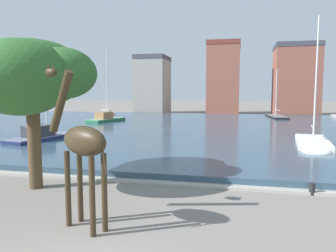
% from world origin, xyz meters
% --- Properties ---
extents(harbor_water, '(87.83, 42.52, 0.41)m').
position_xyz_m(harbor_water, '(0.00, 29.73, 0.20)').
color(harbor_water, '#334C60').
rests_on(harbor_water, ground).
extents(quay_edge_coping, '(87.83, 0.50, 0.12)m').
position_xyz_m(quay_edge_coping, '(0.00, 8.22, 0.06)').
color(quay_edge_coping, '#ADA89E').
rests_on(quay_edge_coping, ground).
extents(giraffe_statue, '(2.77, 1.70, 5.12)m').
position_xyz_m(giraffe_statue, '(-1.10, 3.18, 2.61)').
color(giraffe_statue, '#382B19').
rests_on(giraffe_statue, ground).
extents(sailboat_white, '(2.82, 7.12, 9.30)m').
position_xyz_m(sailboat_white, '(8.64, 18.25, 0.43)').
color(sailboat_white, white).
rests_on(sailboat_white, ground).
extents(sailboat_black, '(2.72, 9.04, 7.53)m').
position_xyz_m(sailboat_black, '(8.86, 45.11, 0.37)').
color(sailboat_black, black).
rests_on(sailboat_black, ground).
extents(sailboat_navy, '(3.35, 7.28, 8.23)m').
position_xyz_m(sailboat_navy, '(-11.55, 17.36, 0.53)').
color(sailboat_navy, navy).
rests_on(sailboat_navy, ground).
extents(sailboat_green, '(3.65, 6.62, 9.49)m').
position_xyz_m(sailboat_green, '(-13.01, 33.12, 0.57)').
color(sailboat_green, '#236B42').
rests_on(sailboat_green, ground).
extents(sailboat_orange, '(3.30, 6.48, 5.94)m').
position_xyz_m(sailboat_orange, '(-17.45, 43.02, 0.45)').
color(sailboat_orange, orange).
rests_on(sailboat_orange, ground).
extents(shade_tree, '(5.33, 5.97, 6.48)m').
position_xyz_m(shade_tree, '(-5.03, 6.47, 4.88)').
color(shade_tree, brown).
rests_on(shade_tree, ground).
extents(mooring_bollard, '(0.24, 0.24, 0.50)m').
position_xyz_m(mooring_bollard, '(6.49, 8.07, 0.25)').
color(mooring_bollard, '#232326').
rests_on(mooring_bollard, ground).
extents(townhouse_wide_warehouse, '(5.75, 7.71, 11.01)m').
position_xyz_m(townhouse_wide_warehouse, '(-12.95, 55.10, 5.52)').
color(townhouse_wide_warehouse, gray).
rests_on(townhouse_wide_warehouse, ground).
extents(townhouse_narrow_midrow, '(5.94, 8.10, 13.30)m').
position_xyz_m(townhouse_narrow_midrow, '(0.53, 56.19, 6.66)').
color(townhouse_narrow_midrow, '#8E5142').
rests_on(townhouse_narrow_midrow, ground).
extents(townhouse_end_terrace, '(7.44, 7.08, 12.43)m').
position_xyz_m(townhouse_end_terrace, '(13.06, 54.62, 6.23)').
color(townhouse_end_terrace, '#8E5142').
rests_on(townhouse_end_terrace, ground).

